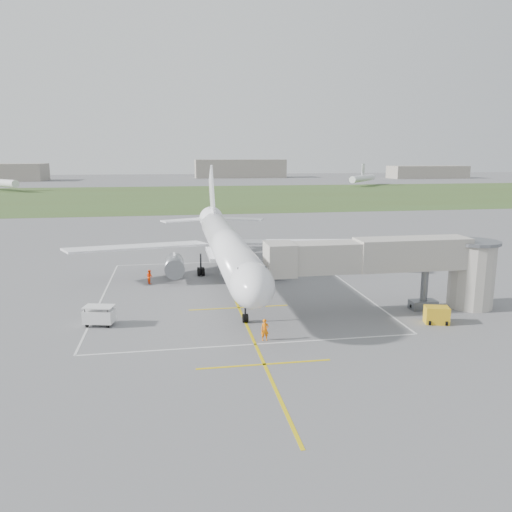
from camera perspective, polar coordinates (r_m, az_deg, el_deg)
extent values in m
plane|color=#59595C|center=(59.83, -3.27, -3.09)|extent=(700.00, 700.00, 0.00)
cube|color=#3C5023|center=(188.27, -7.73, 6.80)|extent=(700.00, 120.00, 0.02)
cube|color=gold|center=(55.04, -2.68, -4.38)|extent=(0.25, 60.00, 0.01)
cube|color=gold|center=(37.32, 0.96, -12.27)|extent=(10.00, 0.25, 0.01)
cube|color=gold|center=(50.28, -1.98, -5.92)|extent=(10.00, 0.25, 0.01)
cube|color=silver|center=(71.45, -4.34, -0.69)|extent=(28.00, 0.20, 0.01)
cube|color=silver|center=(40.95, -0.08, -10.05)|extent=(28.00, 0.20, 0.01)
cube|color=silver|center=(56.16, -17.18, -4.57)|extent=(0.20, 32.00, 0.01)
cube|color=silver|center=(59.23, 10.79, -3.42)|extent=(0.20, 32.00, 0.01)
cylinder|color=white|center=(58.86, -3.32, 1.15)|extent=(3.80, 36.00, 3.80)
ellipsoid|color=white|center=(41.43, -0.55, -3.25)|extent=(3.80, 7.22, 3.80)
cube|color=black|center=(40.31, -0.35, -2.13)|extent=(2.40, 1.60, 0.99)
cone|color=white|center=(78.98, -4.98, 4.07)|extent=(3.80, 6.00, 3.80)
cube|color=white|center=(66.73, 5.11, 1.61)|extent=(17.93, 11.24, 1.23)
cube|color=white|center=(64.71, -13.19, 1.04)|extent=(17.93, 11.24, 1.23)
cube|color=white|center=(62.08, -3.61, 0.23)|extent=(4.20, 8.00, 0.50)
cube|color=white|center=(79.23, -5.07, 7.21)|extent=(0.30, 7.89, 8.65)
cube|color=white|center=(77.33, -4.90, 4.88)|extent=(0.35, 5.00, 1.20)
cube|color=white|center=(79.10, -1.92, 4.26)|extent=(7.85, 5.03, 0.20)
cube|color=white|center=(78.43, -8.03, 4.09)|extent=(7.85, 5.03, 0.20)
cylinder|color=slate|center=(62.75, 2.09, -0.61)|extent=(2.30, 4.20, 2.30)
cube|color=white|center=(62.30, 2.15, 0.05)|extent=(0.25, 2.40, 1.20)
cylinder|color=slate|center=(61.49, -9.30, -1.01)|extent=(2.30, 4.20, 2.30)
cube|color=white|center=(61.03, -9.32, -0.33)|extent=(0.25, 2.40, 1.20)
cylinder|color=black|center=(45.64, -1.24, -6.04)|extent=(0.18, 0.18, 2.60)
cylinder|color=black|center=(45.91, -1.37, -7.11)|extent=(0.28, 0.80, 0.80)
cylinder|color=black|center=(45.94, -1.09, -7.10)|extent=(0.28, 0.80, 0.80)
cylinder|color=black|center=(64.21, -1.16, -0.78)|extent=(0.22, 0.22, 2.80)
cylinder|color=black|center=(64.04, -1.36, -1.66)|extent=(0.32, 0.96, 0.96)
cylinder|color=black|center=(64.12, -0.86, -1.64)|extent=(0.32, 0.96, 0.96)
cylinder|color=black|center=(64.71, -1.45, -1.52)|extent=(0.32, 0.96, 0.96)
cylinder|color=black|center=(64.79, -0.96, -1.50)|extent=(0.32, 0.96, 0.96)
cylinder|color=black|center=(63.64, -6.33, -0.96)|extent=(0.22, 0.22, 2.80)
cylinder|color=black|center=(63.49, -6.55, -1.85)|extent=(0.32, 0.96, 0.96)
cylinder|color=black|center=(63.52, -6.04, -1.83)|extent=(0.32, 0.96, 0.96)
cylinder|color=black|center=(64.17, -6.58, -1.71)|extent=(0.32, 0.96, 0.96)
cylinder|color=black|center=(64.20, -6.08, -1.69)|extent=(0.32, 0.96, 0.96)
cube|color=#AEA99D|center=(47.21, 7.90, -0.16)|extent=(11.09, 2.90, 2.80)
cube|color=#AEA99D|center=(50.47, 17.38, 0.29)|extent=(11.09, 3.10, 3.00)
cube|color=#AEA99D|center=(46.10, 2.74, -0.34)|extent=(2.60, 3.40, 3.00)
cylinder|color=slate|center=(51.96, 18.67, -3.55)|extent=(0.70, 0.70, 4.20)
cube|color=slate|center=(52.40, 18.55, -5.30)|extent=(2.60, 1.40, 0.90)
cylinder|color=#AEA99D|center=(54.23, 23.41, -2.09)|extent=(4.40, 4.40, 6.40)
cylinder|color=slate|center=(53.59, 23.69, 1.45)|extent=(5.00, 5.00, 0.30)
cylinder|color=black|center=(51.97, 17.57, -5.49)|extent=(0.70, 0.30, 0.70)
cylinder|color=black|center=(52.90, 19.50, -5.32)|extent=(0.70, 0.30, 0.70)
cube|color=gold|center=(48.40, 19.94, -6.36)|extent=(2.37, 1.85, 1.57)
cylinder|color=black|center=(47.86, 19.21, -7.21)|extent=(0.32, 0.50, 0.46)
cylinder|color=black|center=(48.23, 20.91, -7.18)|extent=(0.32, 0.50, 0.46)
cube|color=silver|center=(47.08, -17.47, -6.56)|extent=(2.89, 2.11, 1.14)
cube|color=silver|center=(46.82, -17.54, -5.53)|extent=(2.89, 2.11, 0.08)
cylinder|color=black|center=(46.85, -18.95, -6.48)|extent=(0.08, 0.08, 1.35)
cylinder|color=black|center=(46.10, -16.55, -6.62)|extent=(0.08, 0.08, 1.35)
cylinder|color=black|center=(47.95, -18.39, -6.03)|extent=(0.08, 0.08, 1.35)
cylinder|color=black|center=(47.22, -16.03, -6.16)|extent=(0.08, 0.08, 1.35)
cylinder|color=black|center=(47.13, -18.74, -7.49)|extent=(0.28, 0.45, 0.42)
cylinder|color=black|center=(46.46, -16.59, -7.63)|extent=(0.28, 0.45, 0.42)
cylinder|color=black|center=(48.13, -18.23, -7.06)|extent=(0.28, 0.45, 0.42)
cylinder|color=black|center=(47.47, -16.11, -7.19)|extent=(0.28, 0.45, 0.42)
imported|color=orange|center=(41.46, 1.02, -8.44)|extent=(0.68, 0.46, 1.82)
imported|color=#FD4208|center=(60.47, -12.06, -2.34)|extent=(0.98, 1.04, 1.71)
cube|color=gray|center=(340.85, -1.84, 9.96)|extent=(60.00, 20.00, 12.00)
cube|color=gray|center=(349.83, 19.01, 9.06)|extent=(50.00, 18.00, 8.00)
cylinder|color=white|center=(258.10, 12.11, 8.67)|extent=(22.73, 26.80, 3.20)
cube|color=white|center=(257.94, 12.15, 9.67)|extent=(2.76, 3.29, 5.50)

